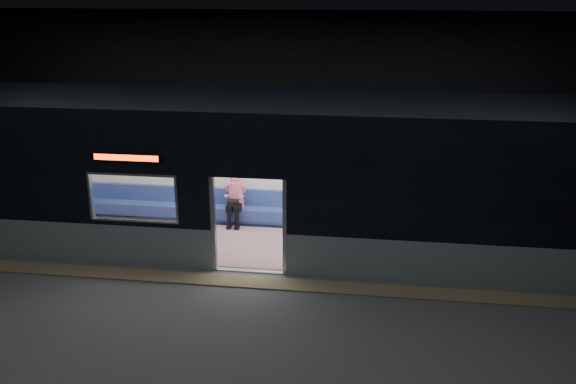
# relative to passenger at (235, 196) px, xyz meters

# --- Properties ---
(station_floor) EXTENTS (24.00, 14.00, 0.01)m
(station_floor) POSITION_rel_passenger_xyz_m (0.84, -3.55, -0.77)
(station_floor) COLOR #47494C
(station_floor) RESTS_ON ground
(station_envelope) EXTENTS (24.00, 14.00, 5.00)m
(station_envelope) POSITION_rel_passenger_xyz_m (0.84, -3.55, 2.90)
(station_envelope) COLOR black
(station_envelope) RESTS_ON station_floor
(tactile_strip) EXTENTS (22.80, 0.50, 0.03)m
(tactile_strip) POSITION_rel_passenger_xyz_m (0.84, -3.00, -0.75)
(tactile_strip) COLOR #8C7F59
(tactile_strip) RESTS_ON station_floor
(metro_car) EXTENTS (18.00, 3.04, 3.35)m
(metro_car) POSITION_rel_passenger_xyz_m (0.84, -1.00, 1.08)
(metro_car) COLOR #899DA3
(metro_car) RESTS_ON station_floor
(passenger) EXTENTS (0.39, 0.65, 1.30)m
(passenger) POSITION_rel_passenger_xyz_m (0.00, 0.00, 0.00)
(passenger) COLOR black
(passenger) RESTS_ON metro_car
(handbag) EXTENTS (0.30, 0.27, 0.12)m
(handbag) POSITION_rel_passenger_xyz_m (-0.02, -0.21, -0.11)
(handbag) COLOR black
(handbag) RESTS_ON passenger
(transit_map) EXTENTS (1.08, 0.03, 0.70)m
(transit_map) POSITION_rel_passenger_xyz_m (1.89, 0.31, 0.73)
(transit_map) COLOR white
(transit_map) RESTS_ON metro_car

